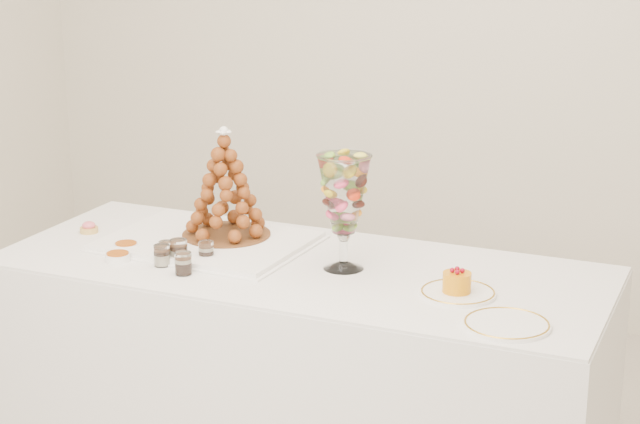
% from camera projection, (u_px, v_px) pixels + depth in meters
% --- Properties ---
extents(buffet_table, '(2.01, 0.82, 0.76)m').
position_uv_depth(buffet_table, '(301.00, 371.00, 3.59)').
color(buffet_table, white).
rests_on(buffet_table, ground).
extents(lace_tray, '(0.68, 0.53, 0.02)m').
position_uv_depth(lace_tray, '(208.00, 241.00, 3.68)').
color(lace_tray, white).
rests_on(lace_tray, buffet_table).
extents(macaron_vase, '(0.17, 0.17, 0.37)m').
position_uv_depth(macaron_vase, '(344.00, 196.00, 3.37)').
color(macaron_vase, white).
rests_on(macaron_vase, buffet_table).
extents(cake_plate, '(0.23, 0.23, 0.01)m').
position_uv_depth(cake_plate, '(458.00, 293.00, 3.21)').
color(cake_plate, white).
rests_on(cake_plate, buffet_table).
extents(spare_plate, '(0.25, 0.25, 0.01)m').
position_uv_depth(spare_plate, '(507.00, 325.00, 2.97)').
color(spare_plate, white).
rests_on(spare_plate, buffet_table).
extents(pink_tart, '(0.07, 0.07, 0.04)m').
position_uv_depth(pink_tart, '(89.00, 228.00, 3.81)').
color(pink_tart, tan).
rests_on(pink_tart, buffet_table).
extents(verrine_a, '(0.05, 0.05, 0.06)m').
position_uv_depth(verrine_a, '(166.00, 251.00, 3.52)').
color(verrine_a, white).
rests_on(verrine_a, buffet_table).
extents(verrine_b, '(0.06, 0.06, 0.08)m').
position_uv_depth(verrine_b, '(179.00, 251.00, 3.49)').
color(verrine_b, white).
rests_on(verrine_b, buffet_table).
extents(verrine_c, '(0.06, 0.06, 0.07)m').
position_uv_depth(verrine_c, '(206.00, 251.00, 3.50)').
color(verrine_c, white).
rests_on(verrine_c, buffet_table).
extents(verrine_d, '(0.07, 0.07, 0.07)m').
position_uv_depth(verrine_d, '(162.00, 255.00, 3.46)').
color(verrine_d, white).
rests_on(verrine_d, buffet_table).
extents(verrine_e, '(0.07, 0.07, 0.07)m').
position_uv_depth(verrine_e, '(183.00, 263.00, 3.38)').
color(verrine_e, white).
rests_on(verrine_e, buffet_table).
extents(ramekin_back, '(0.08, 0.08, 0.03)m').
position_uv_depth(ramekin_back, '(126.00, 247.00, 3.61)').
color(ramekin_back, white).
rests_on(ramekin_back, buffet_table).
extents(ramekin_front, '(0.08, 0.08, 0.03)m').
position_uv_depth(ramekin_front, '(118.00, 257.00, 3.51)').
color(ramekin_front, white).
rests_on(ramekin_front, buffet_table).
extents(croquembouche, '(0.31, 0.31, 0.38)m').
position_uv_depth(croquembouche, '(225.00, 183.00, 3.66)').
color(croquembouche, brown).
rests_on(croquembouche, lace_tray).
extents(mousse_cake, '(0.09, 0.09, 0.08)m').
position_uv_depth(mousse_cake, '(457.00, 282.00, 3.20)').
color(mousse_cake, orange).
rests_on(mousse_cake, cake_plate).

